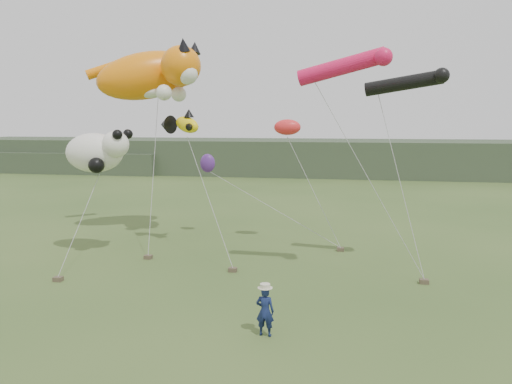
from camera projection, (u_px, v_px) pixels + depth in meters
ground at (213, 311)px, 16.55m from camera, size 120.00×120.00×0.00m
headland at (285, 157)px, 60.36m from camera, size 90.00×13.00×4.00m
festival_attendant at (265, 311)px, 14.59m from camera, size 0.57×0.40×1.49m
sandbag_anchors at (242, 266)px, 21.40m from camera, size 14.53×6.93×0.18m
cat_kite at (155, 74)px, 26.30m from camera, size 7.24×4.92×3.47m
fish_kite at (179, 124)px, 24.13m from camera, size 2.52×1.63×1.28m
tube_kites at (378, 73)px, 19.42m from camera, size 5.93×3.52×1.70m
panda_kite at (98, 152)px, 22.86m from camera, size 3.20×2.07×1.99m
misc_kites at (257, 141)px, 25.58m from camera, size 5.56×1.88×2.86m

